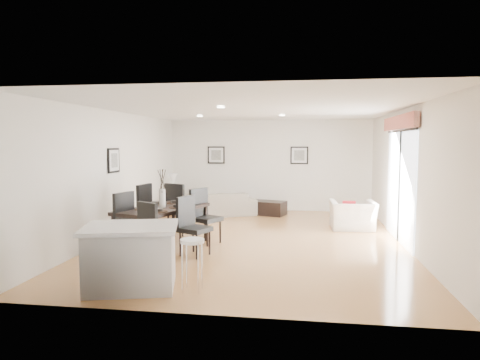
# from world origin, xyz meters

# --- Properties ---
(ground) EXTENTS (8.00, 8.00, 0.00)m
(ground) POSITION_xyz_m (0.00, 0.00, 0.00)
(ground) COLOR #B77C4B
(ground) RESTS_ON ground
(wall_back) EXTENTS (6.00, 0.04, 2.70)m
(wall_back) POSITION_xyz_m (0.00, 4.00, 1.35)
(wall_back) COLOR white
(wall_back) RESTS_ON ground
(wall_front) EXTENTS (6.00, 0.04, 2.70)m
(wall_front) POSITION_xyz_m (0.00, -4.00, 1.35)
(wall_front) COLOR white
(wall_front) RESTS_ON ground
(wall_left) EXTENTS (0.04, 8.00, 2.70)m
(wall_left) POSITION_xyz_m (-3.00, 0.00, 1.35)
(wall_left) COLOR white
(wall_left) RESTS_ON ground
(wall_right) EXTENTS (0.04, 8.00, 2.70)m
(wall_right) POSITION_xyz_m (3.00, 0.00, 1.35)
(wall_right) COLOR white
(wall_right) RESTS_ON ground
(ceiling) EXTENTS (6.00, 8.00, 0.02)m
(ceiling) POSITION_xyz_m (0.00, 0.00, 2.70)
(ceiling) COLOR white
(ceiling) RESTS_ON wall_back
(sofa) EXTENTS (2.37, 1.66, 0.64)m
(sofa) POSITION_xyz_m (-1.39, 2.80, 0.32)
(sofa) COLOR gray
(sofa) RESTS_ON ground
(armchair) EXTENTS (1.06, 0.93, 0.66)m
(armchair) POSITION_xyz_m (2.17, 1.38, 0.33)
(armchair) COLOR silver
(armchair) RESTS_ON ground
(dining_table) EXTENTS (1.53, 2.10, 0.79)m
(dining_table) POSITION_xyz_m (-1.66, -0.95, 0.71)
(dining_table) COLOR black
(dining_table) RESTS_ON ground
(dining_chair_wnear) EXTENTS (0.64, 0.64, 1.13)m
(dining_chair_wnear) POSITION_xyz_m (-2.32, -1.45, 0.63)
(dining_chair_wnear) COLOR black
(dining_chair_wnear) RESTS_ON ground
(dining_chair_wfar) EXTENTS (0.60, 0.60, 1.18)m
(dining_chair_wfar) POSITION_xyz_m (-2.31, -0.49, 0.66)
(dining_chair_wfar) COLOR black
(dining_chair_wfar) RESTS_ON ground
(dining_chair_enear) EXTENTS (0.63, 0.63, 1.06)m
(dining_chair_enear) POSITION_xyz_m (-0.98, -1.38, 0.59)
(dining_chair_enear) COLOR black
(dining_chair_enear) RESTS_ON ground
(dining_chair_efar) EXTENTS (0.67, 0.67, 1.10)m
(dining_chair_efar) POSITION_xyz_m (-0.98, -0.43, 0.61)
(dining_chair_efar) COLOR black
(dining_chair_efar) RESTS_ON ground
(dining_chair_head) EXTENTS (0.64, 0.64, 1.04)m
(dining_chair_head) POSITION_xyz_m (-1.61, -2.13, 0.58)
(dining_chair_head) COLOR black
(dining_chair_head) RESTS_ON ground
(dining_chair_foot) EXTENTS (0.67, 0.67, 1.14)m
(dining_chair_foot) POSITION_xyz_m (-1.70, 0.22, 0.64)
(dining_chair_foot) COLOR black
(dining_chair_foot) RESTS_ON ground
(vase) EXTENTS (0.89, 1.41, 0.74)m
(vase) POSITION_xyz_m (-1.66, -0.95, 1.07)
(vase) COLOR white
(vase) RESTS_ON dining_table
(coffee_table) EXTENTS (1.10, 0.84, 0.39)m
(coffee_table) POSITION_xyz_m (0.04, 3.13, 0.19)
(coffee_table) COLOR black
(coffee_table) RESTS_ON ground
(side_table) EXTENTS (0.50, 0.50, 0.65)m
(side_table) POSITION_xyz_m (-2.66, 2.97, 0.32)
(side_table) COLOR black
(side_table) RESTS_ON ground
(table_lamp) EXTENTS (0.26, 0.26, 0.49)m
(table_lamp) POSITION_xyz_m (-2.66, 2.97, 0.97)
(table_lamp) COLOR white
(table_lamp) RESTS_ON side_table
(cushion) EXTENTS (0.31, 0.13, 0.30)m
(cushion) POSITION_xyz_m (2.07, 1.29, 0.53)
(cushion) COLOR maroon
(cushion) RESTS_ON armchair
(kitchen_island) EXTENTS (1.46, 1.25, 0.88)m
(kitchen_island) POSITION_xyz_m (-1.35, -3.23, 0.45)
(kitchen_island) COLOR silver
(kitchen_island) RESTS_ON ground
(bar_stool) EXTENTS (0.33, 0.33, 0.72)m
(bar_stool) POSITION_xyz_m (-0.48, -3.23, 0.62)
(bar_stool) COLOR silver
(bar_stool) RESTS_ON ground
(framed_print_back_left) EXTENTS (0.52, 0.04, 0.52)m
(framed_print_back_left) POSITION_xyz_m (-1.60, 3.97, 1.65)
(framed_print_back_left) COLOR black
(framed_print_back_left) RESTS_ON wall_back
(framed_print_back_right) EXTENTS (0.52, 0.04, 0.52)m
(framed_print_back_right) POSITION_xyz_m (0.90, 3.97, 1.65)
(framed_print_back_right) COLOR black
(framed_print_back_right) RESTS_ON wall_back
(framed_print_left_wall) EXTENTS (0.04, 0.52, 0.52)m
(framed_print_left_wall) POSITION_xyz_m (-2.97, -0.20, 1.65)
(framed_print_left_wall) COLOR black
(framed_print_left_wall) RESTS_ON wall_left
(sliding_door) EXTENTS (0.12, 2.70, 2.57)m
(sliding_door) POSITION_xyz_m (2.96, 0.30, 1.66)
(sliding_door) COLOR white
(sliding_door) RESTS_ON wall_right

